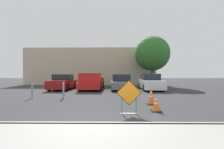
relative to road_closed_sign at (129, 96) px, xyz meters
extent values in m
plane|color=#333335|center=(-1.18, 8.56, -0.68)|extent=(96.00, 96.00, 0.00)
cube|color=#999993|center=(-1.18, -1.44, -0.61)|extent=(25.48, 0.20, 0.14)
cube|color=black|center=(0.00, 0.00, 0.13)|extent=(0.94, 0.02, 0.94)
cube|color=orange|center=(0.00, -0.02, 0.13)|extent=(0.89, 0.02, 0.89)
cube|color=slate|center=(0.00, 0.04, -0.67)|extent=(0.65, 0.20, 0.02)
cube|color=slate|center=(-0.27, 0.04, -0.28)|extent=(0.04, 0.04, 0.81)
cube|color=slate|center=(0.27, 0.04, -0.28)|extent=(0.04, 0.04, 0.81)
cube|color=black|center=(1.14, 0.46, -0.67)|extent=(0.41, 0.41, 0.03)
cone|color=orange|center=(1.14, 0.46, -0.34)|extent=(0.30, 0.30, 0.62)
cylinder|color=white|center=(1.14, 0.46, -0.20)|extent=(0.10, 0.10, 0.06)
cylinder|color=white|center=(1.14, 0.46, -0.35)|extent=(0.17, 0.17, 0.06)
cube|color=black|center=(1.28, 1.84, -0.67)|extent=(0.42, 0.42, 0.03)
cone|color=orange|center=(1.28, 1.84, -0.26)|extent=(0.31, 0.31, 0.79)
cylinder|color=white|center=(1.28, 1.84, -0.08)|extent=(0.10, 0.10, 0.07)
cylinder|color=white|center=(1.28, 1.84, -0.27)|extent=(0.17, 0.17, 0.07)
cube|color=maroon|center=(-5.56, 9.06, -0.12)|extent=(1.81, 4.05, 0.75)
cube|color=#1E232D|center=(-5.56, 9.16, 0.54)|extent=(1.57, 1.87, 0.56)
cylinder|color=black|center=(-4.77, 7.80, -0.34)|extent=(0.21, 0.68, 0.67)
cylinder|color=black|center=(-6.39, 7.82, -0.34)|extent=(0.21, 0.68, 0.67)
cylinder|color=black|center=(-4.74, 10.30, -0.34)|extent=(0.21, 0.68, 0.67)
cylinder|color=black|center=(-6.35, 10.32, -0.34)|extent=(0.21, 0.68, 0.67)
cube|color=red|center=(-2.71, 9.39, -0.21)|extent=(2.03, 5.20, 0.55)
cube|color=red|center=(-2.72, 8.22, 0.49)|extent=(1.85, 2.09, 0.85)
cube|color=red|center=(-2.70, 11.63, 0.29)|extent=(1.90, 0.11, 0.45)
cube|color=red|center=(-1.75, 10.43, 0.29)|extent=(0.11, 2.49, 0.45)
cube|color=red|center=(-3.66, 10.44, 0.29)|extent=(0.11, 2.49, 0.45)
cylinder|color=black|center=(-1.80, 7.83, -0.32)|extent=(0.24, 0.73, 0.73)
cylinder|color=black|center=(-3.64, 7.84, -0.32)|extent=(0.24, 0.73, 0.73)
cylinder|color=black|center=(-1.78, 10.95, -0.32)|extent=(0.24, 0.73, 0.73)
cylinder|color=black|center=(-3.62, 10.96, -0.32)|extent=(0.24, 0.73, 0.73)
cube|color=slate|center=(0.15, 9.10, -0.18)|extent=(1.95, 4.24, 0.64)
cube|color=#1E232D|center=(0.14, 9.21, 0.48)|extent=(1.69, 1.96, 0.68)
cylinder|color=black|center=(1.03, 7.81, -0.36)|extent=(0.21, 0.64, 0.64)
cylinder|color=black|center=(-0.70, 7.78, -0.36)|extent=(0.21, 0.64, 0.64)
cylinder|color=black|center=(0.99, 10.42, -0.36)|extent=(0.21, 0.64, 0.64)
cylinder|color=black|center=(-0.74, 10.39, -0.36)|extent=(0.21, 0.64, 0.64)
cube|color=white|center=(3.00, 9.05, -0.12)|extent=(1.93, 4.72, 0.77)
cube|color=#1E232D|center=(3.00, 9.17, 0.57)|extent=(1.63, 2.20, 0.61)
cylinder|color=black|center=(3.77, 7.58, -0.36)|extent=(0.22, 0.65, 0.64)
cylinder|color=black|center=(2.13, 7.64, -0.36)|extent=(0.22, 0.65, 0.64)
cylinder|color=black|center=(3.87, 10.47, -0.36)|extent=(0.22, 0.65, 0.64)
cylinder|color=black|center=(2.23, 10.53, -0.36)|extent=(0.22, 0.65, 0.64)
cylinder|color=gray|center=(-3.68, 3.64, -0.21)|extent=(0.11, 0.11, 0.94)
sphere|color=gray|center=(-3.68, 3.64, 0.26)|extent=(0.12, 0.12, 0.12)
cylinder|color=gray|center=(-5.64, 3.64, -0.24)|extent=(0.11, 0.11, 0.88)
sphere|color=gray|center=(-5.64, 3.64, 0.20)|extent=(0.12, 0.12, 0.12)
cube|color=beige|center=(-4.06, 18.11, 1.99)|extent=(18.98, 5.00, 5.33)
cylinder|color=#513823|center=(4.30, 13.35, 0.57)|extent=(0.32, 0.32, 2.50)
sphere|color=#2D6B28|center=(4.30, 13.35, 3.45)|extent=(4.34, 4.34, 4.34)
camera|label=1|loc=(-0.57, -5.58, 0.80)|focal=24.00mm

